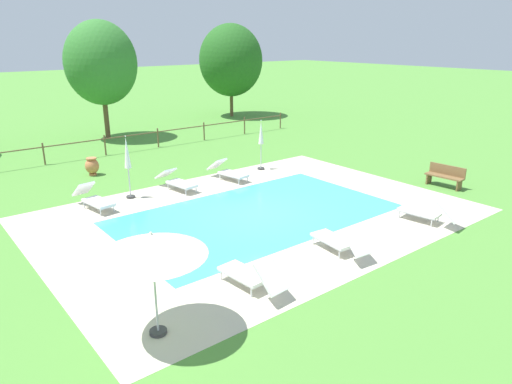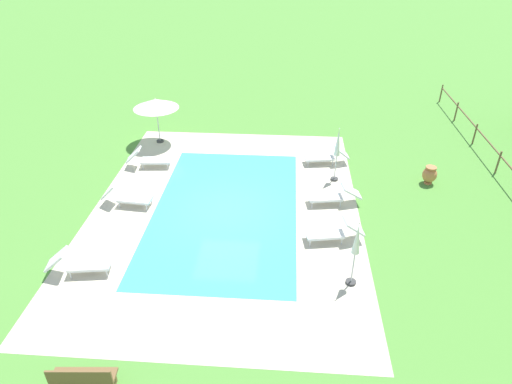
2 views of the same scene
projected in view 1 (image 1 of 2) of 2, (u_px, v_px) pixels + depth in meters
The scene contains 18 objects.
ground_plane at pixel (257, 214), 16.06m from camera, with size 160.00×160.00×0.00m, color #518E38.
pool_deck_paving at pixel (257, 214), 16.06m from camera, with size 14.08×10.14×0.01m, color beige.
swimming_pool_water at pixel (257, 214), 16.06m from camera, with size 9.35×5.41×0.01m, color #42CCD6.
pool_coping_rim at pixel (257, 214), 16.06m from camera, with size 9.83×5.89×0.01m.
sun_lounger_north_near_steps at pixel (228, 171), 19.84m from camera, with size 0.94×2.07×0.84m.
sun_lounger_north_mid at pixel (428, 212), 15.23m from camera, with size 0.87×2.03×0.88m.
sun_lounger_north_far at pixel (177, 181), 18.55m from camera, with size 0.90×2.10×0.78m.
sun_lounger_north_end at pixel (340, 240), 13.08m from camera, with size 0.77×1.97×0.93m.
sun_lounger_south_near_corner at pixel (251, 275), 11.19m from camera, with size 0.76×1.98×0.91m.
sun_lounger_south_far at pixel (94, 198), 16.50m from camera, with size 0.89×2.04×0.87m.
patio_umbrella_open_foreground at pixel (152, 245), 8.99m from camera, with size 2.17×2.17×2.26m.
patio_umbrella_closed_row_west at pixel (261, 137), 21.05m from camera, with size 0.32×0.32×2.28m.
patio_umbrella_closed_row_mid_west at pixel (127, 158), 17.23m from camera, with size 0.32×0.32×2.38m.
wooden_bench_lawn_side at pixel (445, 175), 18.91m from camera, with size 0.55×1.53×0.87m.
terracotta_urn_near_fence at pixel (92, 166), 20.50m from camera, with size 0.59×0.59×0.78m.
perimeter_fence at pixel (105, 142), 23.86m from camera, with size 23.93×0.08×1.05m.
tree_far_west at pixel (231, 60), 34.68m from camera, with size 4.67×4.67×6.74m.
tree_centre at pixel (101, 63), 26.75m from camera, with size 4.07×4.07×6.73m.
Camera 1 is at (-9.39, -11.71, 5.78)m, focal length 32.96 mm.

